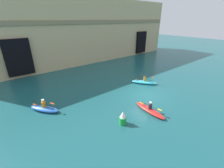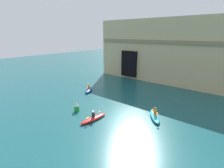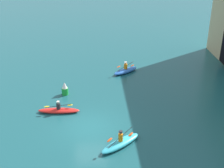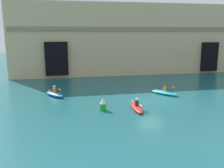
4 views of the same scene
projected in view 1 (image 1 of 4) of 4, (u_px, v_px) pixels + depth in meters
ground_plane at (145, 94)px, 16.51m from camera, size 120.00×120.00×0.00m
cliff_bluff at (84, 31)px, 28.72m from camera, size 38.23×7.87×11.04m
kayak_cyan at (144, 82)px, 19.15m from camera, size 2.60×3.06×1.17m
kayak_red at (150, 110)px, 13.37m from camera, size 0.95×3.29×1.00m
kayak_blue at (44, 108)px, 13.50m from camera, size 2.34×2.84×1.16m
marker_buoy at (123, 118)px, 11.72m from camera, size 0.57×0.57×1.16m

